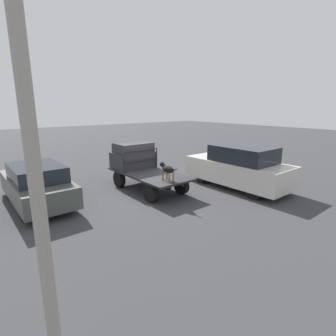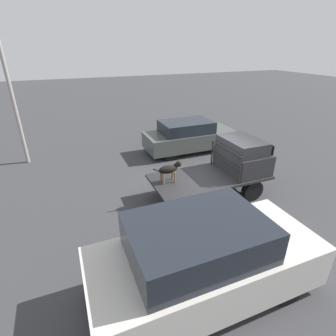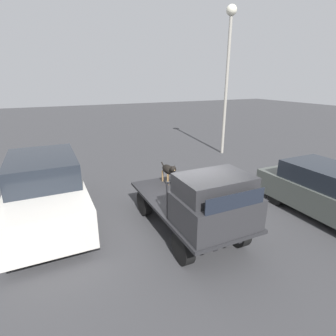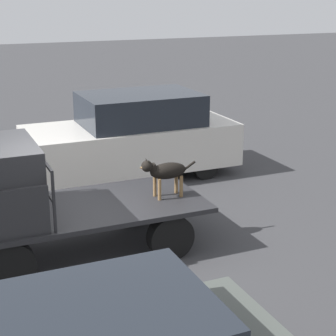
# 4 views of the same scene
# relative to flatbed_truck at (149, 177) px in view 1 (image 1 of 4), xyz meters

# --- Properties ---
(ground_plane) EXTENTS (80.00, 80.00, 0.00)m
(ground_plane) POSITION_rel_flatbed_truck_xyz_m (0.00, 0.00, -0.60)
(ground_plane) COLOR #38383A
(flatbed_truck) EXTENTS (4.10, 1.91, 0.82)m
(flatbed_truck) POSITION_rel_flatbed_truck_xyz_m (0.00, 0.00, 0.00)
(flatbed_truck) COLOR black
(flatbed_truck) RESTS_ON ground
(truck_cab) EXTENTS (1.35, 1.79, 1.19)m
(truck_cab) POSITION_rel_flatbed_truck_xyz_m (1.30, 0.00, 0.79)
(truck_cab) COLOR #28282B
(truck_cab) RESTS_ON flatbed_truck
(truck_headboard) EXTENTS (0.04, 1.79, 0.95)m
(truck_headboard) POSITION_rel_flatbed_truck_xyz_m (0.59, 0.00, 0.84)
(truck_headboard) COLOR #232326
(truck_headboard) RESTS_ON flatbed_truck
(dog) EXTENTS (1.03, 0.28, 0.72)m
(dog) POSITION_rel_flatbed_truck_xyz_m (-1.45, 0.14, 0.68)
(dog) COLOR brown
(dog) RESTS_ON flatbed_truck
(parked_sedan) EXTENTS (4.52, 1.84, 1.58)m
(parked_sedan) POSITION_rel_flatbed_truck_xyz_m (1.32, 4.27, 0.20)
(parked_sedan) COLOR black
(parked_sedan) RESTS_ON ground
(parked_pickup_far) EXTENTS (4.84, 2.04, 1.95)m
(parked_pickup_far) POSITION_rel_flatbed_truck_xyz_m (-2.21, -3.51, 0.36)
(parked_pickup_far) COLOR black
(parked_pickup_far) RESTS_ON ground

